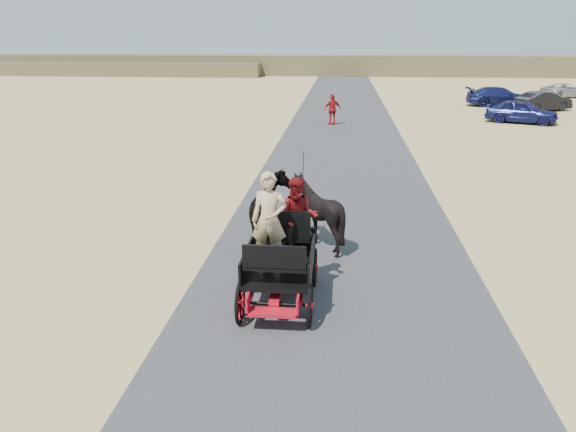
# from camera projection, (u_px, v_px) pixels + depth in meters

# --- Properties ---
(ground) EXTENTS (140.00, 140.00, 0.00)m
(ground) POSITION_uv_depth(u_px,v_px,m) (338.00, 274.00, 11.98)
(ground) COLOR tan
(road) EXTENTS (6.00, 140.00, 0.01)m
(road) POSITION_uv_depth(u_px,v_px,m) (338.00, 274.00, 11.98)
(road) COLOR #38383A
(road) RESTS_ON ground
(ridge_far) EXTENTS (140.00, 6.00, 2.40)m
(ridge_far) POSITION_uv_depth(u_px,v_px,m) (344.00, 65.00, 70.32)
(ridge_far) COLOR brown
(ridge_far) RESTS_ON ground
(ridge_near) EXTENTS (40.00, 4.00, 1.60)m
(ridge_near) POSITION_uv_depth(u_px,v_px,m) (100.00, 69.00, 69.38)
(ridge_near) COLOR brown
(ridge_near) RESTS_ON ground
(carriage) EXTENTS (1.30, 2.40, 0.72)m
(carriage) POSITION_uv_depth(u_px,v_px,m) (280.00, 284.00, 10.68)
(carriage) COLOR black
(carriage) RESTS_ON ground
(horse_left) EXTENTS (0.91, 2.01, 1.70)m
(horse_left) POSITION_uv_depth(u_px,v_px,m) (271.00, 211.00, 13.42)
(horse_left) COLOR black
(horse_left) RESTS_ON ground
(horse_right) EXTENTS (1.37, 1.54, 1.70)m
(horse_right) POSITION_uv_depth(u_px,v_px,m) (317.00, 213.00, 13.32)
(horse_right) COLOR black
(horse_right) RESTS_ON ground
(driver_man) EXTENTS (0.66, 0.43, 1.80)m
(driver_man) POSITION_uv_depth(u_px,v_px,m) (269.00, 220.00, 10.36)
(driver_man) COLOR tan
(driver_man) RESTS_ON carriage
(passenger_woman) EXTENTS (0.77, 0.60, 1.58)m
(passenger_woman) POSITION_uv_depth(u_px,v_px,m) (298.00, 217.00, 10.87)
(passenger_woman) COLOR #660C0F
(passenger_woman) RESTS_ON carriage
(pedestrian) EXTENTS (1.09, 0.78, 1.73)m
(pedestrian) POSITION_uv_depth(u_px,v_px,m) (333.00, 110.00, 31.49)
(pedestrian) COLOR #9F1215
(pedestrian) RESTS_ON ground
(car_a) EXTENTS (4.23, 3.00, 1.34)m
(car_a) POSITION_uv_depth(u_px,v_px,m) (522.00, 111.00, 32.21)
(car_a) COLOR navy
(car_a) RESTS_ON ground
(car_b) EXTENTS (4.09, 2.99, 1.29)m
(car_b) POSITION_uv_depth(u_px,v_px,m) (543.00, 101.00, 37.23)
(car_b) COLOR black
(car_b) RESTS_ON ground
(car_c) EXTENTS (4.65, 1.98, 1.34)m
(car_c) POSITION_uv_depth(u_px,v_px,m) (500.00, 97.00, 39.88)
(car_c) COLOR navy
(car_c) RESTS_ON ground
(car_d) EXTENTS (4.50, 3.32, 1.14)m
(car_d) POSITION_uv_depth(u_px,v_px,m) (566.00, 90.00, 45.32)
(car_d) COLOR #B2B2B7
(car_d) RESTS_ON ground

